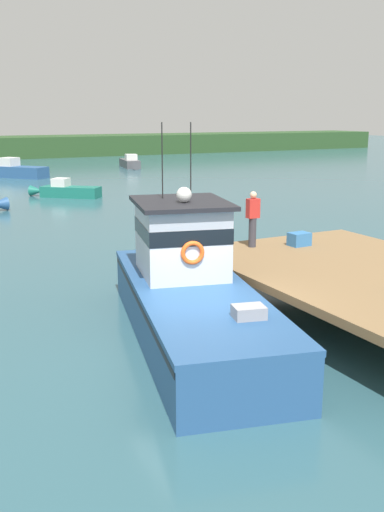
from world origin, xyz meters
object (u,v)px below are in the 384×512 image
object	(u,v)px
main_fishing_boat	(188,289)
deckhand_by_the_boat	(253,218)
crate_stack_near_edge	(299,239)
moored_boat_near_channel	(66,191)
moored_boat_off_the_point	(14,171)
moored_boat_outer_mooring	(130,163)

from	to	relation	value
main_fishing_boat	deckhand_by_the_boat	bearing A→B (deg)	35.70
main_fishing_boat	crate_stack_near_edge	xyz separation A→B (m)	(4.66, 1.90, 0.39)
main_fishing_boat	moored_boat_near_channel	distance (m)	24.15
crate_stack_near_edge	moored_boat_off_the_point	size ratio (longest dim) A/B	0.11
main_fishing_boat	moored_boat_outer_mooring	bearing A→B (deg)	70.33
moored_boat_outer_mooring	moored_boat_off_the_point	xyz separation A→B (m)	(-11.61, -3.87, 0.09)
crate_stack_near_edge	deckhand_by_the_boat	distance (m)	1.56
deckhand_by_the_boat	moored_boat_near_channel	world-z (taller)	deckhand_by_the_boat
moored_boat_outer_mooring	moored_boat_near_channel	world-z (taller)	moored_boat_outer_mooring
moored_boat_off_the_point	moored_boat_outer_mooring	bearing A→B (deg)	18.42
deckhand_by_the_boat	moored_boat_near_channel	xyz separation A→B (m)	(0.34, 21.47, -1.66)
deckhand_by_the_boat	moored_boat_near_channel	bearing A→B (deg)	89.10
moored_boat_outer_mooring	moored_boat_off_the_point	bearing A→B (deg)	-161.58
crate_stack_near_edge	moored_boat_outer_mooring	distance (m)	40.55
crate_stack_near_edge	moored_boat_off_the_point	distance (m)	35.45
moored_boat_outer_mooring	moored_boat_near_channel	xyz separation A→B (m)	(-11.04, -17.30, -0.05)
moored_boat_outer_mooring	moored_boat_near_channel	bearing A→B (deg)	-122.55
main_fishing_boat	moored_boat_outer_mooring	xyz separation A→B (m)	(14.71, 41.17, -0.56)
main_fishing_boat	crate_stack_near_edge	bearing A→B (deg)	22.16
main_fishing_boat	crate_stack_near_edge	size ratio (longest dim) A/B	16.59
crate_stack_near_edge	moored_boat_near_channel	xyz separation A→B (m)	(-0.99, 21.97, -1.00)
deckhand_by_the_boat	moored_boat_outer_mooring	size ratio (longest dim) A/B	0.31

